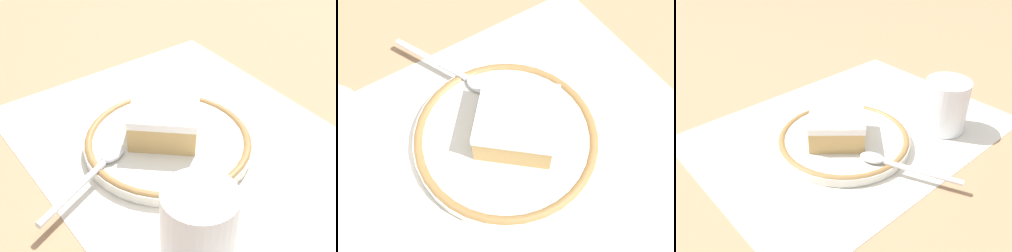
% 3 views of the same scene
% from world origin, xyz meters
% --- Properties ---
extents(ground_plane, '(2.40, 2.40, 0.00)m').
position_xyz_m(ground_plane, '(0.00, 0.00, 0.00)').
color(ground_plane, '#9E7551').
extents(placemat, '(0.50, 0.37, 0.00)m').
position_xyz_m(placemat, '(0.00, 0.00, 0.00)').
color(placemat, beige).
rests_on(placemat, ground_plane).
extents(plate, '(0.21, 0.21, 0.02)m').
position_xyz_m(plate, '(0.04, 0.02, 0.01)').
color(plate, silver).
rests_on(plate, placemat).
extents(cake_slice, '(0.12, 0.12, 0.04)m').
position_xyz_m(cake_slice, '(0.05, 0.02, 0.04)').
color(cake_slice, tan).
rests_on(cake_slice, plate).
extents(spoon, '(0.07, 0.14, 0.01)m').
position_xyz_m(spoon, '(0.03, 0.12, 0.02)').
color(spoon, silver).
rests_on(spoon, plate).
extents(cup, '(0.07, 0.07, 0.09)m').
position_xyz_m(cup, '(-0.12, 0.10, 0.04)').
color(cup, white).
rests_on(cup, placemat).
extents(napkin, '(0.15, 0.14, 0.00)m').
position_xyz_m(napkin, '(0.15, -0.09, 0.00)').
color(napkin, white).
rests_on(napkin, placemat).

